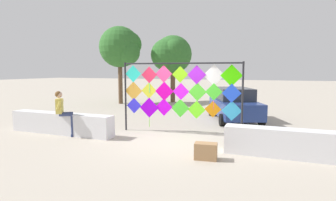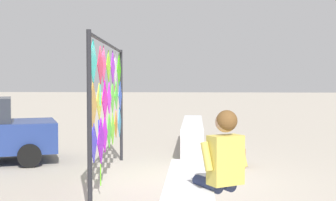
{
  "view_description": "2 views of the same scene",
  "coord_description": "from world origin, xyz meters",
  "px_view_note": "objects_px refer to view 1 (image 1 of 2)",
  "views": [
    {
      "loc": [
        3.23,
        -8.21,
        2.35
      ],
      "look_at": [
        -0.12,
        0.41,
        1.33
      ],
      "focal_mm": 29.39,
      "sensor_mm": 36.0,
      "label": 1
    },
    {
      "loc": [
        -8.56,
        -0.37,
        1.94
      ],
      "look_at": [
        -0.04,
        0.14,
        1.55
      ],
      "focal_mm": 48.66,
      "sensor_mm": 36.0,
      "label": 2
    }
  ],
  "objects_px": {
    "tree_broadleaf": "(122,48)",
    "tree_far_right": "(170,54)",
    "seated_vendor": "(63,110)",
    "kite_display_rack": "(181,89)",
    "parked_car": "(234,104)",
    "cardboard_box_large": "(206,151)"
  },
  "relations": [
    {
      "from": "tree_broadleaf",
      "to": "tree_far_right",
      "type": "bearing_deg",
      "value": 34.93
    },
    {
      "from": "seated_vendor",
      "to": "tree_far_right",
      "type": "xyz_separation_m",
      "value": [
        -0.2,
        11.2,
        2.54
      ]
    },
    {
      "from": "seated_vendor",
      "to": "tree_far_right",
      "type": "bearing_deg",
      "value": 91.03
    },
    {
      "from": "cardboard_box_large",
      "to": "tree_far_right",
      "type": "height_order",
      "value": "tree_far_right"
    },
    {
      "from": "parked_car",
      "to": "cardboard_box_large",
      "type": "relative_size",
      "value": 7.26
    },
    {
      "from": "cardboard_box_large",
      "to": "parked_car",
      "type": "bearing_deg",
      "value": 91.11
    },
    {
      "from": "seated_vendor",
      "to": "cardboard_box_large",
      "type": "relative_size",
      "value": 2.77
    },
    {
      "from": "cardboard_box_large",
      "to": "tree_broadleaf",
      "type": "relative_size",
      "value": 0.11
    },
    {
      "from": "parked_car",
      "to": "cardboard_box_large",
      "type": "distance_m",
      "value": 6.17
    },
    {
      "from": "tree_far_right",
      "to": "tree_broadleaf",
      "type": "height_order",
      "value": "tree_broadleaf"
    },
    {
      "from": "tree_far_right",
      "to": "tree_broadleaf",
      "type": "xyz_separation_m",
      "value": [
        -2.86,
        -2.0,
        0.39
      ]
    },
    {
      "from": "kite_display_rack",
      "to": "parked_car",
      "type": "height_order",
      "value": "kite_display_rack"
    },
    {
      "from": "tree_far_right",
      "to": "kite_display_rack",
      "type": "bearing_deg",
      "value": -67.21
    },
    {
      "from": "seated_vendor",
      "to": "tree_broadleaf",
      "type": "xyz_separation_m",
      "value": [
        -3.06,
        9.2,
        2.93
      ]
    },
    {
      "from": "kite_display_rack",
      "to": "tree_broadleaf",
      "type": "xyz_separation_m",
      "value": [
        -6.77,
        7.3,
        2.25
      ]
    },
    {
      "from": "kite_display_rack",
      "to": "parked_car",
      "type": "distance_m",
      "value": 3.98
    },
    {
      "from": "seated_vendor",
      "to": "tree_far_right",
      "type": "distance_m",
      "value": 11.48
    },
    {
      "from": "seated_vendor",
      "to": "kite_display_rack",
      "type": "bearing_deg",
      "value": 27.04
    },
    {
      "from": "seated_vendor",
      "to": "tree_broadleaf",
      "type": "relative_size",
      "value": 0.3
    },
    {
      "from": "tree_broadleaf",
      "to": "parked_car",
      "type": "bearing_deg",
      "value": -24.23
    },
    {
      "from": "kite_display_rack",
      "to": "cardboard_box_large",
      "type": "height_order",
      "value": "kite_display_rack"
    },
    {
      "from": "kite_display_rack",
      "to": "tree_far_right",
      "type": "xyz_separation_m",
      "value": [
        -3.91,
        9.3,
        1.86
      ]
    }
  ]
}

